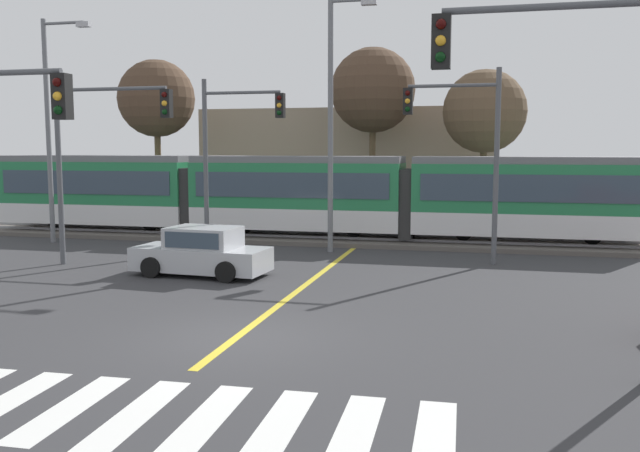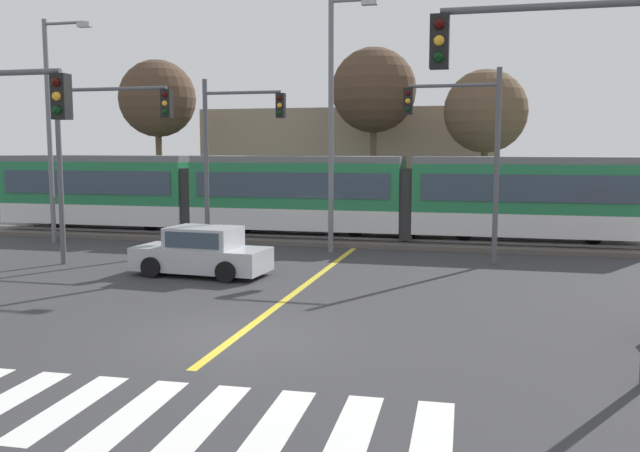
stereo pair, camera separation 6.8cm
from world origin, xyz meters
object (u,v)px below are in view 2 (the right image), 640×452
traffic_light_near_right (582,120)px  bare_tree_west (374,91)px  street_lamp_centre (335,112)px  sedan_crossing (202,253)px  traffic_light_far_right (467,139)px  traffic_light_mid_left (96,140)px  bare_tree_east (486,112)px  traffic_light_far_left (231,141)px  bare_tree_far_west (158,99)px  light_rail_tram (298,192)px  street_lamp_west (53,118)px

traffic_light_near_right → bare_tree_west: size_ratio=0.76×
traffic_light_near_right → street_lamp_centre: (-7.07, 13.05, 0.89)m
sedan_crossing → traffic_light_far_right: traffic_light_far_right is taller
traffic_light_mid_left → bare_tree_east: 17.86m
traffic_light_mid_left → traffic_light_near_right: (14.09, -8.20, 0.20)m
sedan_crossing → bare_tree_east: bare_tree_east is taller
traffic_light_mid_left → bare_tree_west: size_ratio=0.72×
traffic_light_far_left → traffic_light_near_right: traffic_light_near_right is taller
traffic_light_far_left → street_lamp_centre: bearing=11.4°
sedan_crossing → bare_tree_far_west: bare_tree_far_west is taller
sedan_crossing → traffic_light_mid_left: 5.41m
sedan_crossing → bare_tree_east: 16.64m
traffic_light_mid_left → street_lamp_centre: size_ratio=0.67×
light_rail_tram → bare_tree_west: bare_tree_west is taller
traffic_light_far_right → traffic_light_mid_left: 12.40m
traffic_light_mid_left → street_lamp_west: bearing=136.1°
light_rail_tram → sedan_crossing: size_ratio=6.49×
sedan_crossing → light_rail_tram: bearing=85.4°
traffic_light_far_right → traffic_light_near_right: traffic_light_near_right is taller
traffic_light_near_right → bare_tree_east: 21.00m
traffic_light_far_right → bare_tree_west: bare_tree_west is taller
street_lamp_west → bare_tree_east: street_lamp_west is taller
traffic_light_far_right → street_lamp_west: size_ratio=0.72×
traffic_light_far_right → street_lamp_west: 16.88m
traffic_light_mid_left → bare_tree_far_west: 12.87m
light_rail_tram → street_lamp_centre: street_lamp_centre is taller
traffic_light_far_right → traffic_light_mid_left: (-11.91, -3.45, -0.05)m
traffic_light_mid_left → street_lamp_west: street_lamp_west is taller
sedan_crossing → bare_tree_west: (3.01, 14.33, 6.07)m
light_rail_tram → sedan_crossing: light_rail_tram is taller
sedan_crossing → traffic_light_far_left: (-0.88, 4.86, 3.52)m
traffic_light_far_left → bare_tree_west: bare_tree_west is taller
sedan_crossing → traffic_light_near_right: size_ratio=0.64×
traffic_light_far_left → bare_tree_west: size_ratio=0.73×
sedan_crossing → traffic_light_far_right: (7.87, 4.23, 3.55)m
traffic_light_far_right → traffic_light_mid_left: size_ratio=1.03×
light_rail_tram → traffic_light_mid_left: traffic_light_mid_left is taller
light_rail_tram → bare_tree_far_west: size_ratio=3.32×
traffic_light_far_left → bare_tree_east: bare_tree_east is taller
street_lamp_west → traffic_light_near_right: bearing=-34.2°
bare_tree_west → street_lamp_west: bearing=-143.5°
street_lamp_centre → bare_tree_far_west: 13.13m
bare_tree_far_west → light_rail_tram: bearing=-25.6°
traffic_light_near_right → bare_tree_far_west: (-17.99, 20.26, 2.04)m
street_lamp_west → bare_tree_east: size_ratio=1.21×
street_lamp_west → bare_tree_west: street_lamp_west is taller
bare_tree_far_west → traffic_light_far_left: bearing=-48.4°
traffic_light_near_right → bare_tree_west: (-7.03, 21.75, 2.36)m
traffic_light_far_right → bare_tree_far_west: (-15.81, 8.61, 2.19)m
bare_tree_east → street_lamp_centre: bearing=-124.8°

